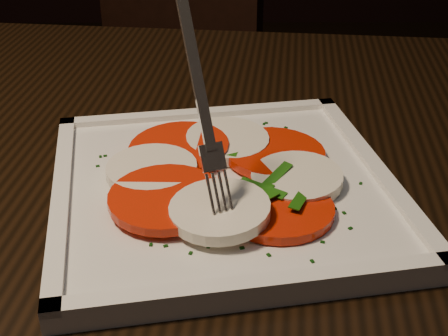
% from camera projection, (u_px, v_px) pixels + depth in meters
% --- Properties ---
extents(table, '(1.28, 0.93, 0.75)m').
position_uv_depth(table, '(176.00, 224.00, 0.70)').
color(table, black).
rests_on(table, ground).
extents(chair, '(0.56, 0.56, 0.93)m').
position_uv_depth(chair, '(159.00, 66.00, 1.46)').
color(chair, black).
rests_on(chair, ground).
extents(plate, '(0.35, 0.35, 0.01)m').
position_uv_depth(plate, '(224.00, 189.00, 0.57)').
color(plate, white).
rests_on(plate, table).
extents(caprese_salad, '(0.25, 0.24, 0.02)m').
position_uv_depth(caprese_salad, '(224.00, 174.00, 0.56)').
color(caprese_salad, red).
rests_on(caprese_salad, plate).
extents(fork, '(0.07, 0.09, 0.16)m').
position_uv_depth(fork, '(196.00, 95.00, 0.49)').
color(fork, white).
rests_on(fork, caprese_salad).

